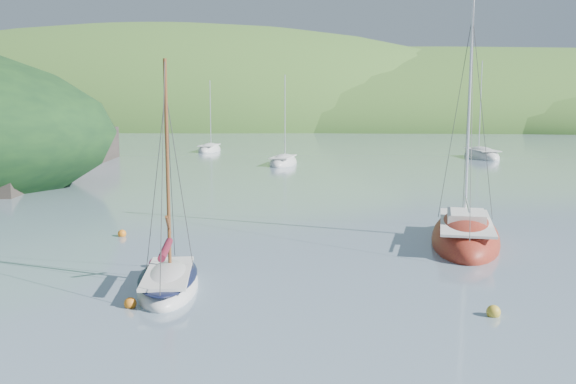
# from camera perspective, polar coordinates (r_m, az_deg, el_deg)

# --- Properties ---
(ground) EXTENTS (700.00, 700.00, 0.00)m
(ground) POSITION_cam_1_polar(r_m,az_deg,el_deg) (20.86, 2.24, -9.11)
(ground) COLOR slate
(ground) RESTS_ON ground
(shoreline_hills) EXTENTS (690.00, 135.00, 56.00)m
(shoreline_hills) POSITION_cam_1_polar(r_m,az_deg,el_deg) (192.74, 3.54, 5.99)
(shoreline_hills) COLOR #345F24
(shoreline_hills) RESTS_ON ground
(daysailer_white) EXTENTS (2.98, 5.56, 8.11)m
(daysailer_white) POSITION_cam_1_polar(r_m,az_deg,el_deg) (21.83, -10.58, -7.93)
(daysailer_white) COLOR silver
(daysailer_white) RESTS_ON ground
(sloop_red) EXTENTS (3.84, 8.72, 12.49)m
(sloop_red) POSITION_cam_1_polar(r_m,az_deg,el_deg) (29.32, 15.47, -3.97)
(sloop_red) COLOR #97351B
(sloop_red) RESTS_ON ground
(distant_sloop_a) EXTENTS (2.95, 7.05, 9.83)m
(distant_sloop_a) POSITION_cam_1_polar(r_m,az_deg,el_deg) (65.08, -0.42, 2.61)
(distant_sloop_a) COLOR silver
(distant_sloop_a) RESTS_ON ground
(distant_sloop_b) EXTENTS (4.23, 8.72, 11.92)m
(distant_sloop_b) POSITION_cam_1_polar(r_m,az_deg,el_deg) (76.36, 16.81, 3.06)
(distant_sloop_b) COLOR silver
(distant_sloop_b) RESTS_ON ground
(distant_sloop_c) EXTENTS (2.50, 7.00, 9.98)m
(distant_sloop_c) POSITION_cam_1_polar(r_m,az_deg,el_deg) (84.14, -6.99, 3.73)
(distant_sloop_c) COLOR silver
(distant_sloop_c) RESTS_ON ground
(mooring_buoys) EXTENTS (24.25, 12.84, 0.47)m
(mooring_buoys) POSITION_cam_1_polar(r_m,az_deg,el_deg) (24.42, 2.55, -6.30)
(mooring_buoys) COLOR gold
(mooring_buoys) RESTS_ON ground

